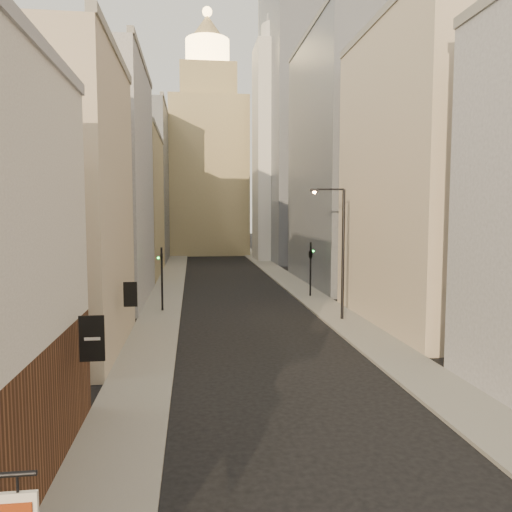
{
  "coord_description": "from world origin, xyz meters",
  "views": [
    {
      "loc": [
        -4.03,
        -2.3,
        7.65
      ],
      "look_at": [
        -0.74,
        23.61,
        5.37
      ],
      "focal_mm": 35.0,
      "sensor_mm": 36.0,
      "label": 1
    }
  ],
  "objects_px": {
    "traffic_light_right": "(311,255)",
    "clock_tower": "(208,159)",
    "traffic_light_left": "(162,265)",
    "white_tower": "(280,144)",
    "streetlamp_mid": "(340,246)"
  },
  "relations": [
    {
      "from": "traffic_light_right",
      "to": "clock_tower",
      "type": "bearing_deg",
      "value": -83.61
    },
    {
      "from": "traffic_light_left",
      "to": "clock_tower",
      "type": "bearing_deg",
      "value": -92.28
    },
    {
      "from": "clock_tower",
      "to": "traffic_light_right",
      "type": "bearing_deg",
      "value": -81.65
    },
    {
      "from": "clock_tower",
      "to": "white_tower",
      "type": "relative_size",
      "value": 1.08
    },
    {
      "from": "streetlamp_mid",
      "to": "traffic_light_left",
      "type": "relative_size",
      "value": 1.86
    },
    {
      "from": "clock_tower",
      "to": "streetlamp_mid",
      "type": "distance_m",
      "value": 62.18
    },
    {
      "from": "streetlamp_mid",
      "to": "traffic_light_right",
      "type": "distance_m",
      "value": 9.92
    },
    {
      "from": "traffic_light_right",
      "to": "traffic_light_left",
      "type": "bearing_deg",
      "value": 19.58
    },
    {
      "from": "white_tower",
      "to": "traffic_light_left",
      "type": "distance_m",
      "value": 47.34
    },
    {
      "from": "traffic_light_right",
      "to": "white_tower",
      "type": "bearing_deg",
      "value": -97.49
    },
    {
      "from": "white_tower",
      "to": "traffic_light_right",
      "type": "xyz_separation_m",
      "value": [
        -3.55,
        -36.72,
        -14.78
      ]
    },
    {
      "from": "white_tower",
      "to": "traffic_light_left",
      "type": "height_order",
      "value": "white_tower"
    },
    {
      "from": "streetlamp_mid",
      "to": "traffic_light_right",
      "type": "relative_size",
      "value": 1.86
    },
    {
      "from": "streetlamp_mid",
      "to": "traffic_light_right",
      "type": "bearing_deg",
      "value": 95.37
    },
    {
      "from": "traffic_light_right",
      "to": "streetlamp_mid",
      "type": "bearing_deg",
      "value": 86.39
    }
  ]
}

